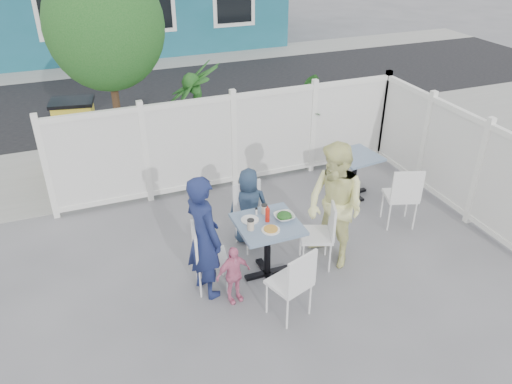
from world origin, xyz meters
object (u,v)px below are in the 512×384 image
object	(u,v)px
man	(204,237)
boy	(249,206)
chair_back	(251,210)
main_table	(268,235)
chair_right	(323,229)
spare_table	(355,164)
woman	(335,206)
toddler	(233,274)
utility_cabinet	(78,137)
chair_near	(294,280)
chair_left	(204,253)

from	to	relation	value
man	boy	bearing A→B (deg)	-63.87
chair_back	man	bearing A→B (deg)	34.23
main_table	chair_right	distance (m)	0.75
spare_table	woman	world-z (taller)	woman
main_table	woman	size ratio (longest dim) A/B	0.47
man	chair_back	bearing A→B (deg)	-66.43
toddler	utility_cabinet	bearing A→B (deg)	97.41
chair_right	woman	bearing A→B (deg)	-62.00
chair_back	boy	world-z (taller)	boy
main_table	man	distance (m)	0.83
main_table	toddler	world-z (taller)	main_table
utility_cabinet	spare_table	xyz separation A→B (m)	(4.09, -2.65, -0.06)
spare_table	chair_near	distance (m)	3.09
chair_right	toddler	bearing A→B (deg)	121.57
chair_left	man	bearing A→B (deg)	0.12
spare_table	toddler	xyz separation A→B (m)	(-2.67, -1.71, -0.17)
chair_near	boy	xyz separation A→B (m)	(0.08, 1.65, 0.01)
chair_back	toddler	distance (m)	1.23
chair_right	boy	distance (m)	1.11
main_table	chair_left	bearing A→B (deg)	176.36
chair_near	woman	xyz separation A→B (m)	(0.93, 0.80, 0.30)
man	spare_table	bearing A→B (deg)	-81.61
chair_left	man	xyz separation A→B (m)	(-0.01, -0.05, 0.28)
chair_back	man	distance (m)	1.19
chair_left	man	size ratio (longest dim) A/B	0.56
spare_table	chair_back	distance (m)	2.16
utility_cabinet	woman	size ratio (longest dim) A/B	0.72
utility_cabinet	man	distance (m)	4.23
chair_left	toddler	distance (m)	0.45
utility_cabinet	chair_near	world-z (taller)	utility_cabinet
toddler	chair_right	bearing A→B (deg)	0.36
chair_left	boy	xyz separation A→B (m)	(0.87, 0.78, 0.03)
woman	chair_near	bearing A→B (deg)	-65.13
boy	toddler	bearing A→B (deg)	78.26
utility_cabinet	chair_right	size ratio (longest dim) A/B	1.30
chair_left	utility_cabinet	bearing A→B (deg)	-155.61
boy	woman	bearing A→B (deg)	152.14
utility_cabinet	boy	bearing A→B (deg)	-47.90
toddler	chair_back	bearing A→B (deg)	49.07
chair_back	chair_left	bearing A→B (deg)	32.42
chair_right	utility_cabinet	bearing A→B (deg)	54.17
chair_back	chair_near	world-z (taller)	chair_near
chair_left	boy	size ratio (longest dim) A/B	0.81
main_table	chair_near	bearing A→B (deg)	-91.03
man	boy	xyz separation A→B (m)	(0.87, 0.83, -0.24)
chair_left	toddler	world-z (taller)	chair_left
main_table	boy	distance (m)	0.83
main_table	chair_left	distance (m)	0.81
utility_cabinet	main_table	xyz separation A→B (m)	(1.97, -4.06, 0.01)
chair_back	utility_cabinet	bearing A→B (deg)	-65.26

